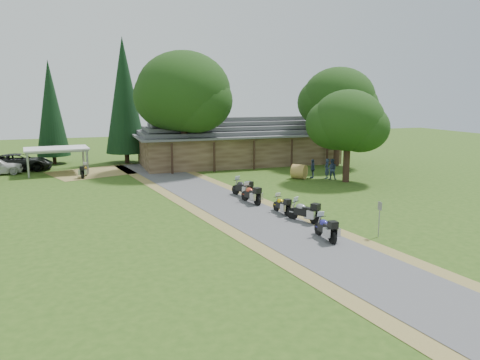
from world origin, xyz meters
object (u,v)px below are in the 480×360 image
object	(u,v)px
motorcycle_row_e	(242,187)
lodge	(239,140)
carport	(57,161)
motorcycle_row_b	(304,210)
motorcycle_row_c	(282,204)
motorcycle_carport_a	(84,170)
motorcycle_row_d	(251,193)
motorcycle_row_a	(325,227)
car_dark_suv	(19,158)
hay_bale	(299,172)

from	to	relation	value
motorcycle_row_e	lodge	bearing A→B (deg)	-36.58
lodge	carport	distance (m)	17.94
motorcycle_row_b	motorcycle_row_c	bearing A→B (deg)	-17.32
motorcycle_row_b	motorcycle_row_e	world-z (taller)	motorcycle_row_e
lodge	motorcycle_carport_a	size ratio (longest dim) A/B	11.86
motorcycle_row_b	motorcycle_row_d	bearing A→B (deg)	-15.42
carport	motorcycle_row_a	bearing A→B (deg)	-67.96
motorcycle_carport_a	motorcycle_row_a	bearing A→B (deg)	-140.88
carport	motorcycle_row_c	size ratio (longest dim) A/B	3.16
car_dark_suv	motorcycle_row_c	distance (m)	28.59
car_dark_suv	motorcycle_carport_a	distance (m)	8.17
carport	motorcycle_row_b	bearing A→B (deg)	-63.69
lodge	motorcycle_row_c	bearing A→B (deg)	-102.14
motorcycle_row_a	motorcycle_row_d	distance (m)	8.69
car_dark_suv	motorcycle_row_c	size ratio (longest dim) A/B	3.71
car_dark_suv	motorcycle_row_b	world-z (taller)	car_dark_suv
car_dark_suv	motorcycle_row_a	world-z (taller)	car_dark_suv
motorcycle_row_a	motorcycle_row_c	world-z (taller)	motorcycle_row_a
car_dark_suv	hay_bale	bearing A→B (deg)	-116.43
motorcycle_row_a	motorcycle_row_d	size ratio (longest dim) A/B	0.96
car_dark_suv	motorcycle_row_e	bearing A→B (deg)	-135.38
motorcycle_carport_a	carport	bearing A→B (deg)	51.05
motorcycle_row_c	hay_bale	xyz separation A→B (m)	(6.35, 10.40, 0.03)
car_dark_suv	motorcycle_row_b	distance (m)	30.58
lodge	hay_bale	size ratio (longest dim) A/B	17.22
car_dark_suv	motorcycle_row_d	bearing A→B (deg)	-138.85
lodge	motorcycle_row_a	distance (m)	26.73
motorcycle_row_b	motorcycle_row_a	bearing A→B (deg)	143.51
car_dark_suv	motorcycle_row_c	bearing A→B (deg)	-141.62
carport	motorcycle_row_b	xyz separation A→B (m)	(13.82, -22.35, -0.51)
carport	hay_bale	xyz separation A→B (m)	(19.76, -9.81, -0.57)
carport	car_dark_suv	bearing A→B (deg)	134.92
motorcycle_row_c	motorcycle_row_d	size ratio (longest dim) A/B	0.87
carport	motorcycle_row_b	world-z (taller)	carport
motorcycle_row_c	motorcycle_row_e	bearing A→B (deg)	1.69
carport	motorcycle_carport_a	size ratio (longest dim) A/B	3.04
motorcycle_row_d	motorcycle_row_e	world-z (taller)	motorcycle_row_e
motorcycle_row_a	motorcycle_carport_a	size ratio (longest dim) A/B	1.06
motorcycle_row_c	hay_bale	world-z (taller)	hay_bale
motorcycle_row_d	motorcycle_carport_a	xyz separation A→B (m)	(-10.33, 14.09, -0.06)
hay_bale	lodge	bearing A→B (deg)	100.18
carport	motorcycle_row_d	bearing A→B (deg)	-58.89
car_dark_suv	motorcycle_row_e	world-z (taller)	car_dark_suv
carport	hay_bale	distance (m)	22.07
motorcycle_row_e	motorcycle_row_b	bearing A→B (deg)	169.96
car_dark_suv	motorcycle_carport_a	size ratio (longest dim) A/B	3.57
carport	motorcycle_carport_a	xyz separation A→B (m)	(2.27, -2.92, -0.57)
motorcycle_row_d	motorcycle_row_e	xyz separation A→B (m)	(0.15, 2.13, 0.01)
motorcycle_row_a	motorcycle_row_b	distance (m)	3.36
lodge	carport	size ratio (longest dim) A/B	3.90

